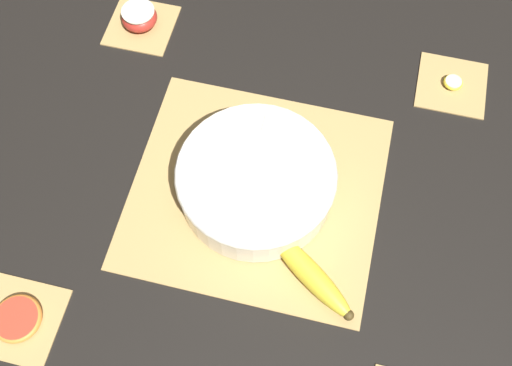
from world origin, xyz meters
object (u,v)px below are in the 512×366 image
Objects in this scene: banana_coin_single at (453,82)px; grapefruit_slice at (17,319)px; fruit_salad_bowl at (256,180)px; apple_half at (139,17)px; whole_banana at (311,275)px.

grapefruit_slice reaches higher than banana_coin_single.
fruit_salad_bowl reaches higher than apple_half.
fruit_salad_bowl is 1.58× the size of whole_banana.
whole_banana is at bearing -113.28° from banana_coin_single.
whole_banana is 2.41× the size of apple_half.
grapefruit_slice is (0.00, -0.60, -0.01)m from apple_half.
banana_coin_single is (0.61, -0.00, -0.02)m from apple_half.
banana_coin_single is (0.31, 0.30, -0.04)m from fruit_salad_bowl.
fruit_salad_bowl is at bearing -44.51° from apple_half.
fruit_salad_bowl reaches higher than banana_coin_single.
banana_coin_single is (0.19, 0.43, -0.01)m from whole_banana.
banana_coin_single is at bearing 44.51° from grapefruit_slice.
whole_banana is 4.65× the size of banana_coin_single.
apple_half is at bearing 90.00° from grapefruit_slice.
whole_banana is at bearing -47.40° from fruit_salad_bowl.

